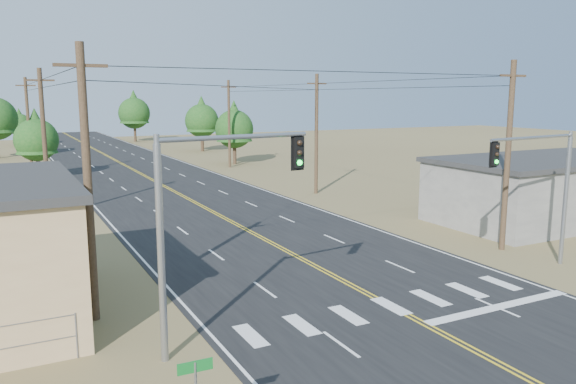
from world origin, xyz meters
TOP-DOWN VIEW (x-y plane):
  - road at (0.00, 30.00)m, footprint 15.00×200.00m
  - building_right at (19.00, 16.00)m, footprint 15.00×8.00m
  - utility_pole_left_near at (-10.50, 12.00)m, footprint 1.80×0.30m
  - utility_pole_left_mid at (-10.50, 32.00)m, footprint 1.80×0.30m
  - utility_pole_left_far at (-10.50, 52.00)m, footprint 1.80×0.30m
  - utility_pole_right_near at (10.50, 12.00)m, footprint 1.80×0.30m
  - utility_pole_right_mid at (10.50, 32.00)m, footprint 1.80×0.30m
  - utility_pole_right_far at (10.50, 52.00)m, footprint 1.80×0.30m
  - signal_mast_left at (-7.56, 7.76)m, footprint 5.46×0.95m
  - signal_mast_right at (9.23, 8.61)m, footprint 6.05×0.99m
  - tree_left_near at (-9.88, 52.38)m, footprint 4.23×4.23m
  - tree_left_far at (-9.91, 95.43)m, footprint 3.76×3.76m
  - tree_right_near at (12.26, 54.84)m, footprint 4.65×4.65m
  - tree_right_mid at (14.00, 72.16)m, footprint 4.98×4.98m
  - tree_right_far at (9.00, 95.27)m, footprint 5.62×5.62m

SIDE VIEW (x-z plane):
  - road at x=0.00m, z-range 0.00..0.02m
  - building_right at x=19.00m, z-range 0.00..4.00m
  - tree_left_far at x=-9.91m, z-range 0.70..6.97m
  - tree_left_near at x=-9.88m, z-range 0.79..7.84m
  - signal_mast_right at x=9.23m, z-range 1.20..7.71m
  - tree_right_near at x=12.26m, z-range 0.86..8.61m
  - signal_mast_left at x=-7.56m, z-range 1.22..8.28m
  - tree_right_mid at x=14.00m, z-range 0.92..9.23m
  - utility_pole_left_near at x=-10.50m, z-range 0.12..10.12m
  - utility_pole_left_mid at x=-10.50m, z-range 0.12..10.12m
  - utility_pole_left_far at x=-10.50m, z-range 0.12..10.12m
  - utility_pole_right_near at x=10.50m, z-range 0.12..10.12m
  - utility_pole_right_mid at x=10.50m, z-range 0.12..10.12m
  - utility_pole_right_far at x=10.50m, z-range 0.12..10.12m
  - tree_right_far at x=9.00m, z-range 1.05..10.41m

